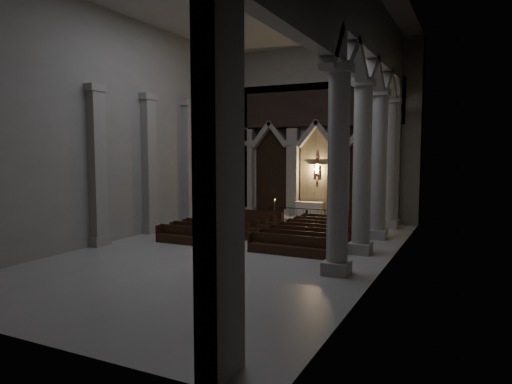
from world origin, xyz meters
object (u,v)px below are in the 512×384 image
candle_stand_right (346,218)px  pews (269,232)px  candle_stand_left (275,214)px  altar (309,209)px  worshipper (307,219)px  altar_rail (304,213)px

candle_stand_right → pews: candle_stand_right is taller
candle_stand_left → pews: (2.33, -6.19, -0.09)m
altar → candle_stand_left: 2.57m
altar → pews: (0.36, -7.81, -0.36)m
pews → worshipper: size_ratio=8.07×
altar_rail → pews: (0.00, -5.68, -0.35)m
altar → worshipper: size_ratio=1.69×
altar → worshipper: 4.58m
candle_stand_right → pews: (-2.70, -6.18, -0.13)m
candle_stand_left → worshipper: candle_stand_left is taller
worshipper → altar_rail: bearing=118.5°
altar_rail → candle_stand_right: 2.76m
candle_stand_left → worshipper: size_ratio=1.21×
candle_stand_left → pews: bearing=-69.4°
candle_stand_left → candle_stand_right: (5.03, -0.01, 0.05)m
pews → worshipper: worshipper is taller
candle_stand_right → worshipper: size_ratio=1.35×
candle_stand_left → candle_stand_right: size_ratio=0.90×
altar → worshipper: (1.35, -4.37, -0.07)m
altar_rail → candle_stand_left: candle_stand_left is taller
altar → altar_rail: 2.16m
candle_stand_right → worshipper: 3.23m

